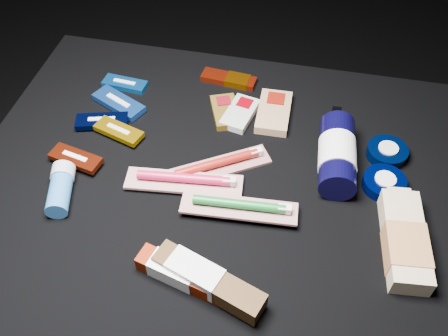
% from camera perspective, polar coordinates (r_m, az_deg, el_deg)
% --- Properties ---
extents(ground, '(3.00, 3.00, 0.00)m').
position_cam_1_polar(ground, '(1.32, -0.75, -12.27)').
color(ground, black).
rests_on(ground, ground).
extents(cloth_table, '(0.98, 0.78, 0.40)m').
position_cam_1_polar(cloth_table, '(1.14, -0.85, -7.48)').
color(cloth_table, black).
rests_on(cloth_table, ground).
extents(luna_bar_0, '(0.11, 0.05, 0.01)m').
position_cam_1_polar(luna_bar_0, '(1.20, -11.26, 9.42)').
color(luna_bar_0, '#0E58AF').
rests_on(luna_bar_0, cloth_table).
extents(luna_bar_1, '(0.13, 0.10, 0.02)m').
position_cam_1_polar(luna_bar_1, '(1.15, -11.94, 7.29)').
color(luna_bar_1, blue).
rests_on(luna_bar_1, cloth_table).
extents(luna_bar_2, '(0.12, 0.07, 0.01)m').
position_cam_1_polar(luna_bar_2, '(1.11, -13.76, 5.23)').
color(luna_bar_2, black).
rests_on(luna_bar_2, cloth_table).
extents(luna_bar_3, '(0.11, 0.07, 0.01)m').
position_cam_1_polar(luna_bar_3, '(1.07, -11.93, 4.15)').
color(luna_bar_3, '#C18E08').
rests_on(luna_bar_3, cloth_table).
extents(luna_bar_4, '(0.11, 0.06, 0.01)m').
position_cam_1_polar(luna_bar_4, '(1.04, -16.60, 1.06)').
color(luna_bar_4, maroon).
rests_on(luna_bar_4, cloth_table).
extents(clif_bar_0, '(0.09, 0.11, 0.02)m').
position_cam_1_polar(clif_bar_0, '(1.11, 0.14, 6.60)').
color(clif_bar_0, '#553F10').
rests_on(clif_bar_0, cloth_table).
extents(clif_bar_1, '(0.08, 0.11, 0.02)m').
position_cam_1_polar(clif_bar_1, '(1.10, 1.93, 6.39)').
color(clif_bar_1, '#B2B1AA').
rests_on(clif_bar_1, cloth_table).
extents(clif_bar_2, '(0.07, 0.13, 0.02)m').
position_cam_1_polar(clif_bar_2, '(1.11, 5.74, 6.55)').
color(clif_bar_2, '#A88058').
rests_on(clif_bar_2, cloth_table).
extents(power_bar, '(0.13, 0.05, 0.02)m').
position_cam_1_polar(power_bar, '(1.19, 0.88, 10.07)').
color(power_bar, maroon).
rests_on(power_bar, cloth_table).
extents(lotion_bottle, '(0.08, 0.23, 0.07)m').
position_cam_1_polar(lotion_bottle, '(1.00, 12.82, 1.55)').
color(lotion_bottle, black).
rests_on(lotion_bottle, cloth_table).
extents(cream_tin_upper, '(0.08, 0.08, 0.03)m').
position_cam_1_polar(cream_tin_upper, '(1.07, 18.14, 1.73)').
color(cream_tin_upper, black).
rests_on(cream_tin_upper, cloth_table).
extents(cream_tin_lower, '(0.08, 0.08, 0.03)m').
position_cam_1_polar(cream_tin_lower, '(1.01, 17.83, -1.64)').
color(cream_tin_lower, black).
rests_on(cream_tin_lower, cloth_table).
extents(bodywash_bottle, '(0.09, 0.21, 0.04)m').
position_cam_1_polar(bodywash_bottle, '(0.93, 19.95, -7.90)').
color(bodywash_bottle, beige).
rests_on(bodywash_bottle, cloth_table).
extents(deodorant_stick, '(0.07, 0.11, 0.04)m').
position_cam_1_polar(deodorant_stick, '(0.99, -18.18, -2.23)').
color(deodorant_stick, '#2C67A3').
rests_on(deodorant_stick, cloth_table).
extents(toothbrush_pack_0, '(0.21, 0.16, 0.02)m').
position_cam_1_polar(toothbrush_pack_0, '(0.99, -0.64, 0.35)').
color(toothbrush_pack_0, '#B3ADA6').
rests_on(toothbrush_pack_0, cloth_table).
extents(toothbrush_pack_1, '(0.23, 0.08, 0.03)m').
position_cam_1_polar(toothbrush_pack_1, '(0.96, -4.43, -1.42)').
color(toothbrush_pack_1, silver).
rests_on(toothbrush_pack_1, cloth_table).
extents(toothbrush_pack_2, '(0.22, 0.06, 0.02)m').
position_cam_1_polar(toothbrush_pack_2, '(0.91, 1.91, -4.42)').
color(toothbrush_pack_2, beige).
rests_on(toothbrush_pack_2, cloth_table).
extents(toothpaste_carton_red, '(0.18, 0.08, 0.03)m').
position_cam_1_polar(toothpaste_carton_red, '(0.85, -4.90, -11.98)').
color(toothpaste_carton_red, '#731500').
rests_on(toothpaste_carton_red, cloth_table).
extents(toothpaste_carton_green, '(0.20, 0.11, 0.04)m').
position_cam_1_polar(toothpaste_carton_green, '(0.83, -2.33, -12.49)').
color(toothpaste_carton_green, '#3B230C').
rests_on(toothpaste_carton_green, cloth_table).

